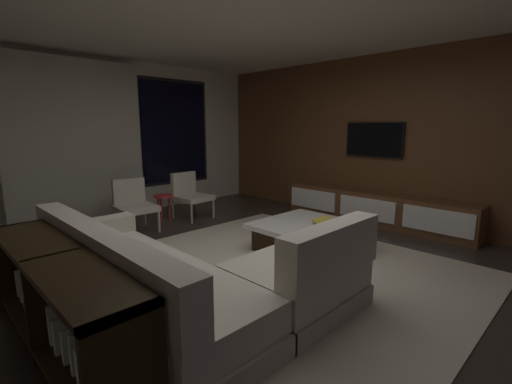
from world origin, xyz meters
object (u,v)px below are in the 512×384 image
side_stool (163,200)px  coffee_table (307,237)px  book_stack_on_coffee_table (323,221)px  accent_chair_near_window (189,193)px  mounted_tv (374,140)px  accent_chair_by_curtain (133,202)px  sectional_couch (186,282)px  console_table_behind_couch (58,301)px  media_console (376,209)px

side_stool → coffee_table: bearing=-77.0°
book_stack_on_coffee_table → side_stool: 2.72m
accent_chair_near_window → coffee_table: bearing=-88.2°
book_stack_on_coffee_table → side_stool: side_stool is taller
mounted_tv → accent_chair_by_curtain: bearing=144.4°
coffee_table → book_stack_on_coffee_table: 0.28m
side_stool → accent_chair_near_window: bearing=-2.6°
sectional_couch → coffee_table: size_ratio=2.16×
accent_chair_near_window → mounted_tv: size_ratio=0.80×
book_stack_on_coffee_table → mounted_tv: bearing=9.7°
side_stool → mounted_tv: size_ratio=0.47×
book_stack_on_coffee_table → console_table_behind_couch: console_table_behind_couch is taller
media_console → console_table_behind_couch: size_ratio=1.48×
book_stack_on_coffee_table → media_console: media_console is taller
media_console → mounted_tv: size_ratio=3.17×
sectional_couch → side_stool: bearing=62.9°
coffee_table → console_table_behind_couch: console_table_behind_couch is taller
accent_chair_by_curtain → side_stool: (0.55, 0.08, -0.06)m
book_stack_on_coffee_table → accent_chair_near_window: accent_chair_near_window is taller
accent_chair_by_curtain → side_stool: 0.56m
mounted_tv → console_table_behind_couch: size_ratio=0.47×
side_stool → media_console: 3.45m
sectional_couch → console_table_behind_couch: (-0.91, 0.13, 0.12)m
coffee_table → accent_chair_near_window: 2.49m
accent_chair_near_window → media_console: size_ratio=0.25×
book_stack_on_coffee_table → accent_chair_by_curtain: (-1.26, 2.54, 0.04)m
book_stack_on_coffee_table → accent_chair_near_window: 2.61m
accent_chair_near_window → accent_chair_by_curtain: (-1.05, -0.06, 0.00)m
coffee_table → side_stool: (-0.57, 2.50, 0.19)m
mounted_tv → accent_chair_near_window: bearing=131.9°
accent_chair_by_curtain → console_table_behind_couch: size_ratio=0.37×
accent_chair_near_window → console_table_behind_couch: bearing=-137.5°
coffee_table → book_stack_on_coffee_table: size_ratio=4.35×
book_stack_on_coffee_table → mounted_tv: 2.10m
console_table_behind_couch → sectional_couch: bearing=-8.1°
sectional_couch → accent_chair_by_curtain: bearing=72.4°
coffee_table → book_stack_on_coffee_table: (0.13, -0.13, 0.21)m
accent_chair_near_window → console_table_behind_couch: (-2.80, -2.57, -0.03)m
book_stack_on_coffee_table → accent_chair_by_curtain: 2.84m
accent_chair_by_curtain → mounted_tv: size_ratio=0.80×
sectional_couch → side_stool: (1.39, 2.72, 0.08)m
coffee_table → side_stool: 2.57m
book_stack_on_coffee_table → media_console: (1.66, 0.12, -0.14)m
sectional_couch → accent_chair_by_curtain: sectional_couch is taller
coffee_table → mounted_tv: mounted_tv is taller
accent_chair_near_window → mounted_tv: (2.06, -2.29, 0.92)m
accent_chair_by_curtain → media_console: size_ratio=0.25×
sectional_couch → coffee_table: bearing=6.4°
coffee_table → mounted_tv: size_ratio=1.19×
accent_chair_by_curtain → console_table_behind_couch: accent_chair_by_curtain is taller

